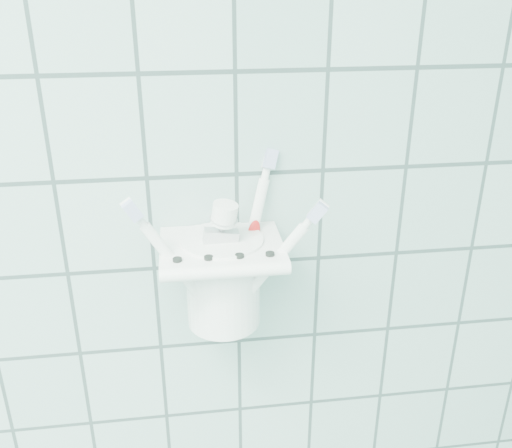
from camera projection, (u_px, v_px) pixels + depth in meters
holder_bracket at (222, 250)px, 0.60m from camera, size 0.13×0.11×0.04m
cup at (223, 278)px, 0.62m from camera, size 0.09×0.09×0.10m
toothbrush_pink at (220, 251)px, 0.59m from camera, size 0.09×0.02×0.17m
toothbrush_blue at (232, 239)px, 0.60m from camera, size 0.05×0.06×0.19m
toothbrush_orange at (221, 249)px, 0.59m from camera, size 0.10×0.03×0.17m
toothpaste_tube at (206, 250)px, 0.61m from camera, size 0.05×0.03×0.15m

